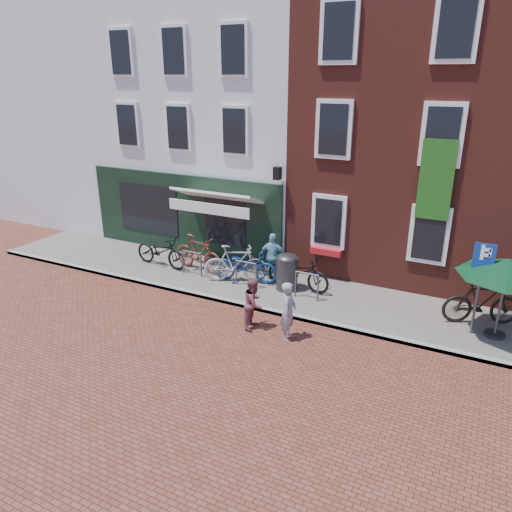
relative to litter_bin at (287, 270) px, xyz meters
The scene contains 17 objects.
ground 1.77m from the litter_bin, 79.43° to the right, with size 80.00×80.00×0.00m, color brown.
sidewalk 1.47m from the litter_bin, ahead, with size 24.00×3.00×0.10m, color slate.
building_stucco 8.10m from the litter_bin, 130.99° to the left, with size 8.00×8.00×9.00m, color silver.
building_brick_mid 7.26m from the litter_bin, 67.01° to the left, with size 6.00×8.00×10.00m, color maroon.
filler_left 13.87m from the litter_bin, 156.08° to the left, with size 7.00×8.00×9.00m, color silver.
litter_bin is the anchor object (origin of this frame).
parking_sign 5.41m from the litter_bin, ahead, with size 0.50×0.07×2.43m.
parasol 6.00m from the litter_bin, ahead, with size 2.35×2.35×2.20m.
woman 2.81m from the litter_bin, 66.02° to the right, with size 0.56×0.37×1.53m, color gray.
boy 2.44m from the litter_bin, 87.48° to the right, with size 0.68×0.53×1.39m, color brown.
cafe_person 0.87m from the litter_bin, 144.53° to the left, with size 0.90×0.38×1.54m, color #7EBDD2.
bicycle_0 4.62m from the litter_bin, behind, with size 0.73×2.09×1.10m, color black.
bicycle_1 3.24m from the litter_bin, behind, with size 0.57×2.03×1.22m, color maroon.
bicycle_2 1.41m from the litter_bin, behind, with size 0.73×2.09×1.10m, color navy.
bicycle_3 1.69m from the litter_bin, behind, with size 0.57×2.03×1.22m, color #9A9B9C.
bicycle_4 0.35m from the litter_bin, 33.01° to the left, with size 0.73×2.09×1.10m, color black.
bicycle_5 5.45m from the litter_bin, ahead, with size 0.57×2.03×1.22m, color black.
Camera 1 is at (4.98, -11.03, 6.31)m, focal length 34.00 mm.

